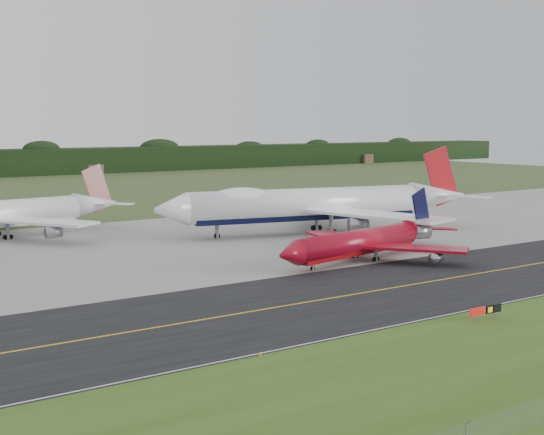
{
  "coord_description": "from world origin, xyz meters",
  "views": [
    {
      "loc": [
        -72.06,
        -83.77,
        24.06
      ],
      "look_at": [
        0.95,
        22.0,
        8.05
      ],
      "focal_mm": 50.0,
      "sensor_mm": 36.0,
      "label": 1
    }
  ],
  "objects": [
    {
      "name": "jet_star_tail",
      "position": [
        -29.38,
        79.09,
        4.93
      ],
      "size": [
        56.07,
        46.55,
        14.79
      ],
      "color": "white",
      "rests_on": "ground"
    },
    {
      "name": "taxiway_centreline",
      "position": [
        0.0,
        -4.0,
        0.03
      ],
      "size": [
        400.0,
        0.4,
        0.0
      ],
      "primitive_type": "cube",
      "color": "gold",
      "rests_on": "taxiway"
    },
    {
      "name": "taxiway",
      "position": [
        0.0,
        -4.0,
        0.01
      ],
      "size": [
        400.0,
        32.0,
        0.02
      ],
      "primitive_type": "cube",
      "color": "black",
      "rests_on": "ground"
    },
    {
      "name": "apron",
      "position": [
        0.0,
        51.0,
        0.01
      ],
      "size": [
        400.0,
        78.0,
        0.01
      ],
      "primitive_type": "cube",
      "color": "gray",
      "rests_on": "ground"
    },
    {
      "name": "taxiway_sign",
      "position": [
        1.08,
        -24.0,
        1.26
      ],
      "size": [
        5.35,
        0.45,
        1.78
      ],
      "color": "slate",
      "rests_on": "ground"
    },
    {
      "name": "taxiway_edge_line",
      "position": [
        0.0,
        -19.5,
        0.03
      ],
      "size": [
        400.0,
        0.25,
        0.0
      ],
      "primitive_type": "cube",
      "color": "silver",
      "rests_on": "taxiway"
    },
    {
      "name": "jet_ba_747",
      "position": [
        30.09,
        46.71,
        6.41
      ],
      "size": [
        74.24,
        60.47,
        18.82
      ],
      "color": "white",
      "rests_on": "ground"
    },
    {
      "name": "jet_red_737",
      "position": [
        16.92,
        15.98,
        3.25
      ],
      "size": [
        43.36,
        34.84,
        11.76
      ],
      "color": "maroon",
      "rests_on": "ground"
    },
    {
      "name": "edge_marker_left",
      "position": [
        -29.84,
        -20.5,
        0.25
      ],
      "size": [
        0.16,
        0.16,
        0.5
      ],
      "primitive_type": "cylinder",
      "color": "yellow",
      "rests_on": "ground"
    },
    {
      "name": "ground",
      "position": [
        0.0,
        0.0,
        0.0
      ],
      "size": [
        600.0,
        600.0,
        0.0
      ],
      "primitive_type": "plane",
      "color": "#3C4A22",
      "rests_on": "ground"
    },
    {
      "name": "edge_marker_center",
      "position": [
        5.04,
        -20.5,
        0.25
      ],
      "size": [
        0.16,
        0.16,
        0.5
      ],
      "primitive_type": "cylinder",
      "color": "yellow",
      "rests_on": "ground"
    }
  ]
}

